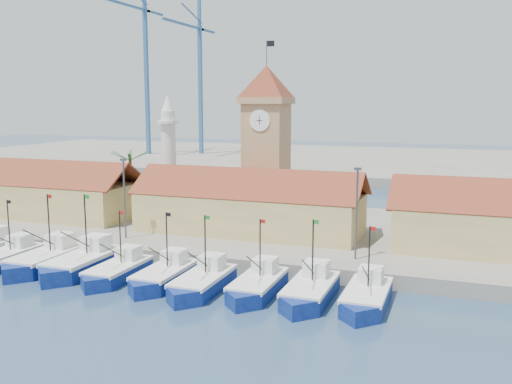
% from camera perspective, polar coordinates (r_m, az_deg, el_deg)
% --- Properties ---
extents(ground, '(400.00, 400.00, 0.00)m').
position_cam_1_polar(ground, '(50.89, -8.65, -10.27)').
color(ground, navy).
rests_on(ground, ground).
extents(quay, '(140.00, 32.00, 1.50)m').
position_cam_1_polar(quay, '(71.85, 0.50, -3.85)').
color(quay, gray).
rests_on(quay, ground).
extents(terminal, '(240.00, 80.00, 2.00)m').
position_cam_1_polar(terminal, '(154.66, 11.15, 2.97)').
color(terminal, gray).
rests_on(terminal, ground).
extents(boat_1, '(3.45, 9.44, 7.14)m').
position_cam_1_polar(boat_1, '(64.56, -23.84, -6.12)').
color(boat_1, navy).
rests_on(boat_1, ground).
extents(boat_2, '(3.84, 10.51, 7.96)m').
position_cam_1_polar(boat_2, '(61.79, -20.40, -6.48)').
color(boat_2, navy).
rests_on(boat_2, ground).
extents(boat_3, '(3.92, 10.75, 8.13)m').
position_cam_1_polar(boat_3, '(59.34, -17.08, -6.92)').
color(boat_3, navy).
rests_on(boat_3, ground).
extents(boat_4, '(3.33, 9.11, 6.89)m').
position_cam_1_polar(boat_4, '(56.19, -13.78, -7.81)').
color(boat_4, navy).
rests_on(boat_4, ground).
extents(boat_5, '(3.39, 9.29, 7.03)m').
position_cam_1_polar(boat_5, '(53.88, -9.26, -8.38)').
color(boat_5, navy).
rests_on(boat_5, ground).
extents(boat_6, '(3.46, 9.48, 7.18)m').
position_cam_1_polar(boat_6, '(51.46, -5.47, -9.12)').
color(boat_6, navy).
rests_on(boat_6, ground).
extents(boat_7, '(3.37, 9.24, 6.99)m').
position_cam_1_polar(boat_7, '(50.48, 0.08, -9.46)').
color(boat_7, navy).
rests_on(boat_7, ground).
extents(boat_8, '(3.51, 9.62, 7.28)m').
position_cam_1_polar(boat_8, '(49.20, 5.38, -9.97)').
color(boat_8, navy).
rests_on(boat_8, ground).
extents(boat_9, '(3.38, 9.25, 7.00)m').
position_cam_1_polar(boat_9, '(48.51, 10.96, -10.41)').
color(boat_9, navy).
rests_on(boat_9, ground).
extents(hall_left, '(31.20, 10.13, 7.61)m').
position_cam_1_polar(hall_left, '(84.07, -21.51, -0.35)').
color(hall_left, '#D3B974').
rests_on(hall_left, quay).
extents(hall_center, '(27.04, 10.13, 7.61)m').
position_cam_1_polar(hall_center, '(67.51, -0.62, -1.88)').
color(hall_center, '#D3B974').
rests_on(hall_center, quay).
extents(clock_tower, '(5.80, 5.80, 22.70)m').
position_cam_1_polar(clock_tower, '(72.11, 1.05, 5.21)').
color(clock_tower, tan).
rests_on(clock_tower, quay).
extents(minaret, '(3.00, 3.00, 16.30)m').
position_cam_1_polar(minaret, '(80.15, -8.71, 3.88)').
color(minaret, silver).
rests_on(minaret, quay).
extents(palm_tree, '(5.60, 5.03, 8.39)m').
position_cam_1_polar(palm_tree, '(81.34, -12.43, 1.38)').
color(palm_tree, brown).
rests_on(palm_tree, quay).
extents(lamp_posts, '(80.70, 0.25, 9.03)m').
position_cam_1_polar(lamp_posts, '(59.56, -2.87, -0.91)').
color(lamp_posts, '#3F3F44').
rests_on(lamp_posts, quay).
extents(crane_blue_far, '(1.00, 32.46, 48.10)m').
position_cam_1_polar(crane_blue_far, '(166.72, -11.16, 12.90)').
color(crane_blue_far, '#2F5F92').
rests_on(crane_blue_far, terminal).
extents(crane_blue_near, '(1.00, 31.08, 43.18)m').
position_cam_1_polar(crane_blue_near, '(165.34, -5.79, 12.08)').
color(crane_blue_near, '#2F5F92').
rests_on(crane_blue_near, terminal).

